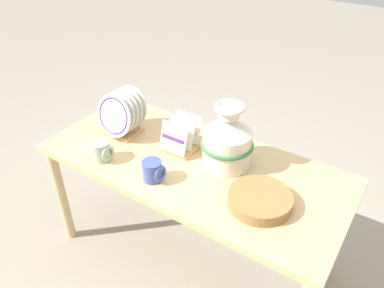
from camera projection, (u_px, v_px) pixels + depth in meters
The scene contains 8 objects.
ground_plane at pixel (192, 254), 2.34m from camera, with size 14.00×14.00×0.00m, color gray.
display_table at pixel (192, 174), 1.98m from camera, with size 1.59×0.72×0.72m.
ceramic_vase at pixel (227, 140), 1.84m from camera, with size 0.27×0.27×0.34m.
dish_rack_round_plates at pixel (121, 116), 2.09m from camera, with size 0.24×0.21×0.26m.
dish_rack_square_plates at pixel (181, 140), 2.00m from camera, with size 0.17×0.18×0.18m.
wicker_charger_stack at pixel (260, 200), 1.66m from camera, with size 0.29×0.29×0.05m.
mug_cobalt_glaze at pixel (153, 171), 1.78m from camera, with size 0.11×0.10×0.10m.
mug_sage_glaze at pixel (102, 151), 1.92m from camera, with size 0.11×0.10×0.10m.
Camera 1 is at (0.86, -1.29, 1.89)m, focal length 35.00 mm.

